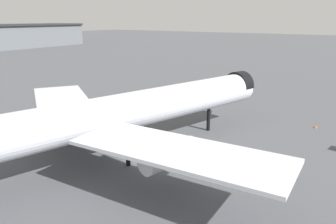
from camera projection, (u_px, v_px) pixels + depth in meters
ground at (136, 159)px, 50.29m from camera, size 900.00×900.00×0.00m
airliner_near_gate at (128, 112)px, 49.86m from camera, size 62.09×55.83×16.29m
traffic_cone_near_nose at (316, 126)px, 64.66m from camera, size 0.52×0.52×0.65m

